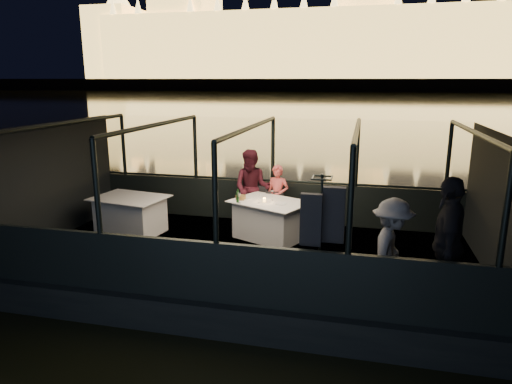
% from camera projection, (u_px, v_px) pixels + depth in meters
% --- Properties ---
extents(river_water, '(500.00, 500.00, 0.00)m').
position_uv_depth(river_water, '(355.00, 100.00, 84.14)').
color(river_water, black).
rests_on(river_water, ground).
extents(boat_hull, '(8.60, 4.40, 1.00)m').
position_uv_depth(boat_hull, '(251.00, 277.00, 8.56)').
color(boat_hull, black).
rests_on(boat_hull, river_water).
extents(boat_deck, '(8.00, 4.00, 0.04)m').
position_uv_depth(boat_deck, '(251.00, 253.00, 8.44)').
color(boat_deck, black).
rests_on(boat_deck, boat_hull).
extents(gunwale_port, '(8.00, 0.08, 0.90)m').
position_uv_depth(gunwale_port, '(272.00, 201.00, 10.22)').
color(gunwale_port, black).
rests_on(gunwale_port, boat_deck).
extents(gunwale_starboard, '(8.00, 0.08, 0.90)m').
position_uv_depth(gunwale_starboard, '(217.00, 273.00, 6.44)').
color(gunwale_starboard, black).
rests_on(gunwale_starboard, boat_deck).
extents(cabin_glass_port, '(8.00, 0.02, 1.40)m').
position_uv_depth(cabin_glass_port, '(273.00, 151.00, 9.94)').
color(cabin_glass_port, '#99B2B2').
rests_on(cabin_glass_port, gunwale_port).
extents(cabin_glass_starboard, '(8.00, 0.02, 1.40)m').
position_uv_depth(cabin_glass_starboard, '(215.00, 194.00, 6.16)').
color(cabin_glass_starboard, '#99B2B2').
rests_on(cabin_glass_starboard, gunwale_starboard).
extents(cabin_roof_glass, '(8.00, 4.00, 0.02)m').
position_uv_depth(cabin_roof_glass, '(251.00, 127.00, 7.89)').
color(cabin_roof_glass, '#99B2B2').
rests_on(cabin_roof_glass, boat_deck).
extents(end_wall_fore, '(0.02, 4.00, 2.30)m').
position_uv_depth(end_wall_fore, '(56.00, 181.00, 9.06)').
color(end_wall_fore, black).
rests_on(end_wall_fore, boat_deck).
extents(end_wall_aft, '(0.02, 4.00, 2.30)m').
position_uv_depth(end_wall_aft, '(494.00, 206.00, 7.26)').
color(end_wall_aft, black).
rests_on(end_wall_aft, boat_deck).
extents(canopy_ribs, '(8.00, 4.00, 2.30)m').
position_uv_depth(canopy_ribs, '(251.00, 192.00, 8.16)').
color(canopy_ribs, black).
rests_on(canopy_ribs, boat_deck).
extents(embankment, '(400.00, 140.00, 6.00)m').
position_uv_depth(embankment, '(363.00, 86.00, 206.72)').
color(embankment, '#423D33').
rests_on(embankment, ground).
extents(parliament_building, '(220.00, 32.00, 60.00)m').
position_uv_depth(parliament_building, '(366.00, 9.00, 166.96)').
color(parliament_building, '#F2D18C').
rests_on(parliament_building, embankment).
extents(dining_table_central, '(1.75, 1.55, 0.77)m').
position_uv_depth(dining_table_central, '(270.00, 220.00, 9.09)').
color(dining_table_central, silver).
rests_on(dining_table_central, boat_deck).
extents(dining_table_aft, '(1.59, 1.27, 0.76)m').
position_uv_depth(dining_table_aft, '(131.00, 215.00, 9.43)').
color(dining_table_aft, silver).
rests_on(dining_table_aft, boat_deck).
extents(chair_port_left, '(0.51, 0.51, 0.86)m').
position_uv_depth(chair_port_left, '(258.00, 207.00, 9.77)').
color(chair_port_left, black).
rests_on(chair_port_left, boat_deck).
extents(chair_port_right, '(0.41, 0.41, 0.80)m').
position_uv_depth(chair_port_right, '(273.00, 210.00, 9.51)').
color(chair_port_right, black).
rests_on(chair_port_right, boat_deck).
extents(coat_stand, '(0.59, 0.51, 1.87)m').
position_uv_depth(coat_stand, '(320.00, 243.00, 6.33)').
color(coat_stand, black).
rests_on(coat_stand, boat_deck).
extents(person_woman_coral, '(0.54, 0.41, 1.36)m').
position_uv_depth(person_woman_coral, '(277.00, 194.00, 9.68)').
color(person_woman_coral, '#D4504D').
rests_on(person_woman_coral, boat_deck).
extents(person_man_maroon, '(0.81, 0.63, 1.67)m').
position_uv_depth(person_man_maroon, '(252.00, 192.00, 9.81)').
color(person_man_maroon, '#3A1019').
rests_on(person_man_maroon, boat_deck).
extents(passenger_stripe, '(0.71, 1.07, 1.54)m').
position_uv_depth(passenger_stripe, '(392.00, 247.00, 6.32)').
color(passenger_stripe, silver).
rests_on(passenger_stripe, boat_deck).
extents(passenger_dark, '(0.64, 1.16, 1.87)m').
position_uv_depth(passenger_dark, '(447.00, 249.00, 6.23)').
color(passenger_dark, black).
rests_on(passenger_dark, boat_deck).
extents(wine_bottle, '(0.06, 0.06, 0.26)m').
position_uv_depth(wine_bottle, '(238.00, 195.00, 8.89)').
color(wine_bottle, '#153A15').
rests_on(wine_bottle, dining_table_central).
extents(bread_basket, '(0.26, 0.26, 0.08)m').
position_uv_depth(bread_basket, '(241.00, 197.00, 9.14)').
color(bread_basket, olive).
rests_on(bread_basket, dining_table_central).
extents(amber_candle, '(0.07, 0.07, 0.08)m').
position_uv_depth(amber_candle, '(264.00, 200.00, 8.95)').
color(amber_candle, gold).
rests_on(amber_candle, dining_table_central).
extents(plate_near, '(0.26, 0.26, 0.02)m').
position_uv_depth(plate_near, '(280.00, 203.00, 8.82)').
color(plate_near, white).
rests_on(plate_near, dining_table_central).
extents(plate_far, '(0.34, 0.34, 0.02)m').
position_uv_depth(plate_far, '(245.00, 198.00, 9.20)').
color(plate_far, white).
rests_on(plate_far, dining_table_central).
extents(wine_glass_white, '(0.08, 0.08, 0.20)m').
position_uv_depth(wine_glass_white, '(239.00, 198.00, 8.85)').
color(wine_glass_white, white).
rests_on(wine_glass_white, dining_table_central).
extents(wine_glass_red, '(0.08, 0.08, 0.20)m').
position_uv_depth(wine_glass_red, '(272.00, 196.00, 9.07)').
color(wine_glass_red, white).
rests_on(wine_glass_red, dining_table_central).
extents(wine_glass_empty, '(0.08, 0.08, 0.18)m').
position_uv_depth(wine_glass_empty, '(259.00, 199.00, 8.84)').
color(wine_glass_empty, white).
rests_on(wine_glass_empty, dining_table_central).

